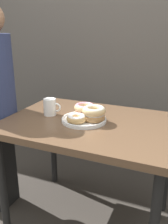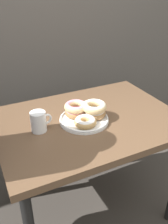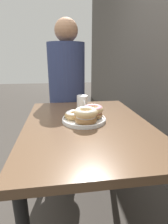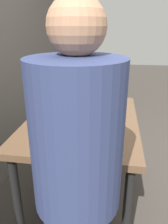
# 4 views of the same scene
# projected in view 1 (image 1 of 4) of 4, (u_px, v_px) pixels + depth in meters

# --- Properties ---
(wall_back) EXTENTS (8.00, 0.05, 2.60)m
(wall_back) POSITION_uv_depth(u_px,v_px,m) (127.00, 26.00, 2.03)
(wall_back) COLOR #56514C
(wall_back) RESTS_ON ground_plane
(dining_table) EXTENTS (1.04, 0.75, 0.75)m
(dining_table) POSITION_uv_depth(u_px,v_px,m) (90.00, 135.00, 1.56)
(dining_table) COLOR brown
(dining_table) RESTS_ON ground_plane
(donut_plate) EXTENTS (0.27, 0.29, 0.10)m
(donut_plate) POSITION_uv_depth(u_px,v_px,m) (87.00, 114.00, 1.52)
(donut_plate) COLOR white
(donut_plate) RESTS_ON dining_table
(coffee_mug) EXTENTS (0.12, 0.08, 0.11)m
(coffee_mug) POSITION_uv_depth(u_px,v_px,m) (50.00, 107.00, 1.62)
(coffee_mug) COLOR white
(coffee_mug) RESTS_ON dining_table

